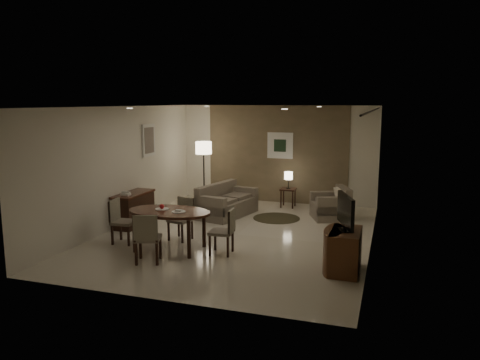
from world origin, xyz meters
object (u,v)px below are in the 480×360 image
(chair_far, at_px, (180,219))
(sofa, at_px, (227,200))
(tv_cabinet, at_px, (345,251))
(chair_right, at_px, (221,231))
(console_desk, at_px, (134,209))
(chair_left, at_px, (124,222))
(floor_lamp, at_px, (204,173))
(armchair, at_px, (330,203))
(chair_near, at_px, (148,237))
(side_table, at_px, (288,198))
(dining_table, at_px, (170,230))

(chair_far, height_order, sofa, chair_far)
(tv_cabinet, bearing_deg, chair_right, 174.69)
(tv_cabinet, bearing_deg, console_desk, 162.95)
(tv_cabinet, height_order, chair_left, chair_left)
(console_desk, distance_m, floor_lamp, 2.73)
(sofa, bearing_deg, tv_cabinet, -120.64)
(armchair, bearing_deg, chair_right, -47.67)
(chair_near, bearing_deg, console_desk, -72.32)
(side_table, relative_size, floor_lamp, 0.29)
(console_desk, height_order, armchair, armchair)
(chair_near, bearing_deg, chair_far, -106.76)
(tv_cabinet, bearing_deg, chair_far, 166.88)
(chair_left, xyz_separation_m, floor_lamp, (0.13, 3.86, 0.42))
(chair_far, distance_m, chair_left, 1.12)
(chair_left, bearing_deg, floor_lamp, -6.40)
(chair_far, relative_size, floor_lamp, 0.49)
(console_desk, relative_size, chair_far, 1.41)
(chair_left, distance_m, floor_lamp, 3.88)
(console_desk, distance_m, dining_table, 2.09)
(side_table, bearing_deg, chair_right, -94.62)
(console_desk, relative_size, armchair, 1.38)
(tv_cabinet, relative_size, chair_right, 1.05)
(chair_far, bearing_deg, chair_left, -139.05)
(tv_cabinet, height_order, chair_near, chair_near)
(console_desk, xyz_separation_m, sofa, (1.73, 1.52, 0.02))
(chair_far, bearing_deg, floor_lamp, 115.84)
(chair_near, height_order, floor_lamp, floor_lamp)
(chair_near, bearing_deg, sofa, -111.38)
(dining_table, distance_m, chair_far, 0.65)
(chair_near, height_order, sofa, chair_near)
(armchair, relative_size, floor_lamp, 0.50)
(chair_left, bearing_deg, console_desk, 18.43)
(console_desk, xyz_separation_m, chair_far, (1.50, -0.71, 0.05))
(chair_right, relative_size, sofa, 0.52)
(chair_near, bearing_deg, chair_left, -58.65)
(sofa, bearing_deg, dining_table, -169.69)
(sofa, bearing_deg, chair_far, -172.66)
(floor_lamp, bearing_deg, sofa, -45.17)
(armchair, distance_m, side_table, 1.55)
(chair_left, relative_size, side_table, 1.74)
(console_desk, distance_m, chair_right, 2.91)
(tv_cabinet, distance_m, chair_far, 3.48)
(dining_table, relative_size, side_table, 3.22)
(chair_right, distance_m, armchair, 3.65)
(side_table, bearing_deg, console_desk, -135.21)
(armchair, bearing_deg, chair_far, -66.75)
(console_desk, bearing_deg, side_table, 44.79)
(chair_left, distance_m, armchair, 4.90)
(dining_table, bearing_deg, chair_left, 174.69)
(chair_far, bearing_deg, console_desk, 166.23)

